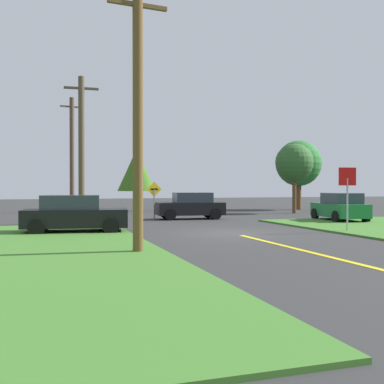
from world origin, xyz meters
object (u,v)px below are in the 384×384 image
(stop_sign, at_px, (347,187))
(oak_tree_right, at_px, (299,164))
(car_on_crossroad, at_px, (340,207))
(utility_pole_near, at_px, (138,115))
(car_approaching_junction, at_px, (191,206))
(oak_tree_left, at_px, (294,163))
(utility_pole_far, at_px, (72,154))
(parked_car_near_building, at_px, (74,214))
(pine_tree_center, at_px, (137,170))
(utility_pole_mid, at_px, (81,148))
(direction_sign, at_px, (154,196))

(stop_sign, height_order, oak_tree_right, oak_tree_right)
(car_on_crossroad, xyz_separation_m, utility_pole_near, (-13.49, -9.17, 3.28))
(car_approaching_junction, xyz_separation_m, oak_tree_right, (12.41, 8.31, 3.17))
(oak_tree_left, height_order, oak_tree_right, oak_tree_right)
(oak_tree_right, bearing_deg, utility_pole_far, 174.66)
(parked_car_near_building, bearing_deg, utility_pole_near, -71.02)
(utility_pole_near, relative_size, utility_pole_far, 0.90)
(utility_pole_near, distance_m, oak_tree_left, 22.79)
(oak_tree_left, bearing_deg, pine_tree_center, 147.63)
(stop_sign, bearing_deg, pine_tree_center, -63.59)
(utility_pole_mid, bearing_deg, oak_tree_left, 18.26)
(stop_sign, relative_size, car_approaching_junction, 0.67)
(utility_pole_mid, distance_m, direction_sign, 5.46)
(stop_sign, relative_size, utility_pole_far, 0.32)
(utility_pole_far, relative_size, oak_tree_right, 1.49)
(stop_sign, relative_size, utility_pole_mid, 0.36)
(car_on_crossroad, relative_size, oak_tree_right, 0.71)
(utility_pole_near, xyz_separation_m, utility_pole_mid, (-0.70, 11.82, -0.07))
(car_on_crossroad, relative_size, direction_sign, 1.85)
(car_approaching_junction, bearing_deg, direction_sign, 0.37)
(direction_sign, xyz_separation_m, oak_tree_right, (14.65, 8.14, 2.56))
(utility_pole_far, bearing_deg, car_on_crossroad, -45.98)
(utility_pole_mid, height_order, oak_tree_right, utility_pole_mid)
(utility_pole_mid, height_order, direction_sign, utility_pole_mid)
(car_on_crossroad, bearing_deg, parked_car_near_building, 107.36)
(utility_pole_mid, height_order, pine_tree_center, utility_pole_mid)
(utility_pole_far, bearing_deg, car_approaching_junction, -57.37)
(utility_pole_far, bearing_deg, utility_pole_near, -88.79)
(car_approaching_junction, height_order, utility_pole_near, utility_pole_near)
(utility_pole_near, height_order, direction_sign, utility_pole_near)
(utility_pole_far, height_order, oak_tree_right, utility_pole_far)
(parked_car_near_building, relative_size, utility_pole_mid, 0.58)
(stop_sign, bearing_deg, utility_pole_mid, -26.36)
(stop_sign, height_order, utility_pole_mid, utility_pole_mid)
(car_approaching_junction, bearing_deg, stop_sign, 115.86)
(utility_pole_mid, distance_m, pine_tree_center, 13.05)
(car_approaching_junction, bearing_deg, oak_tree_left, -154.70)
(utility_pole_far, bearing_deg, stop_sign, -62.75)
(utility_pole_near, bearing_deg, utility_pole_far, 91.21)
(direction_sign, bearing_deg, utility_pole_mid, -156.49)
(car_on_crossroad, height_order, utility_pole_mid, utility_pole_mid)
(utility_pole_near, height_order, pine_tree_center, utility_pole_near)
(utility_pole_mid, distance_m, utility_pole_far, 11.83)
(utility_pole_far, distance_m, oak_tree_right, 18.95)
(parked_car_near_building, relative_size, pine_tree_center, 0.91)
(utility_pole_mid, bearing_deg, pine_tree_center, 66.12)
(direction_sign, bearing_deg, oak_tree_right, 29.05)
(stop_sign, height_order, parked_car_near_building, stop_sign)
(car_on_crossroad, height_order, oak_tree_left, oak_tree_left)
(direction_sign, bearing_deg, car_approaching_junction, -4.21)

